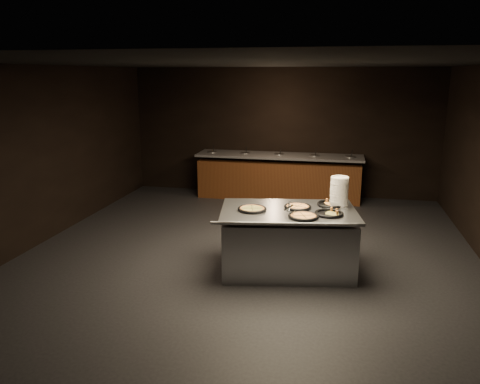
{
  "coord_description": "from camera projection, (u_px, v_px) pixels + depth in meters",
  "views": [
    {
      "loc": [
        1.3,
        -6.71,
        2.76
      ],
      "look_at": [
        -0.2,
        0.3,
        0.94
      ],
      "focal_mm": 35.0,
      "sensor_mm": 36.0,
      "label": 1
    }
  ],
  "objects": [
    {
      "name": "pan_veggie_slices",
      "position": [
        329.0,
        213.0,
        6.32
      ],
      "size": [
        0.39,
        0.39,
        0.04
      ],
      "rotation": [
        0.0,
        0.0,
        -0.4
      ],
      "color": "black",
      "rests_on": "serving_counter"
    },
    {
      "name": "room",
      "position": [
        249.0,
        164.0,
        6.95
      ],
      "size": [
        7.02,
        8.02,
        2.92
      ],
      "color": "black",
      "rests_on": "ground"
    },
    {
      "name": "pan_veggie_whole",
      "position": [
        252.0,
        209.0,
        6.53
      ],
      "size": [
        0.41,
        0.41,
        0.04
      ],
      "rotation": [
        0.0,
        0.0,
        0.24
      ],
      "color": "black",
      "rests_on": "serving_counter"
    },
    {
      "name": "server_right",
      "position": [
        291.0,
        210.0,
        6.25
      ],
      "size": [
        0.27,
        0.27,
        0.17
      ],
      "rotation": [
        0.0,
        0.0,
        -0.74
      ],
      "color": "#A8AAAF",
      "rests_on": "serving_counter"
    },
    {
      "name": "pan_cheese_slices_b",
      "position": [
        303.0,
        216.0,
        6.19
      ],
      "size": [
        0.41,
        0.41,
        0.04
      ],
      "rotation": [
        0.0,
        0.0,
        1.94
      ],
      "color": "black",
      "rests_on": "serving_counter"
    },
    {
      "name": "pan_cheese_whole",
      "position": [
        298.0,
        207.0,
        6.63
      ],
      "size": [
        0.38,
        0.38,
        0.04
      ],
      "rotation": [
        0.0,
        0.0,
        -0.41
      ],
      "color": "black",
      "rests_on": "serving_counter"
    },
    {
      "name": "pan_cheese_slices_a",
      "position": [
        331.0,
        204.0,
        6.77
      ],
      "size": [
        0.39,
        0.39,
        0.04
      ],
      "rotation": [
        0.0,
        0.0,
        1.16
      ],
      "color": "black",
      "rests_on": "serving_counter"
    },
    {
      "name": "salad_bar",
      "position": [
        279.0,
        179.0,
        10.57
      ],
      "size": [
        3.7,
        0.83,
        1.18
      ],
      "color": "#5D3016",
      "rests_on": "ground"
    },
    {
      "name": "serving_counter",
      "position": [
        288.0,
        241.0,
        6.67
      ],
      "size": [
        2.05,
        1.51,
        0.9
      ],
      "rotation": [
        0.0,
        0.0,
        0.16
      ],
      "color": "#A8AAAF",
      "rests_on": "ground"
    },
    {
      "name": "server_left",
      "position": [
        289.0,
        207.0,
        6.46
      ],
      "size": [
        0.09,
        0.29,
        0.14
      ],
      "rotation": [
        0.0,
        0.0,
        1.48
      ],
      "color": "#A8AAAF",
      "rests_on": "serving_counter"
    },
    {
      "name": "plate_stack",
      "position": [
        339.0,
        192.0,
        6.69
      ],
      "size": [
        0.26,
        0.26,
        0.43
      ],
      "primitive_type": "cylinder",
      "color": "white",
      "rests_on": "serving_counter"
    }
  ]
}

